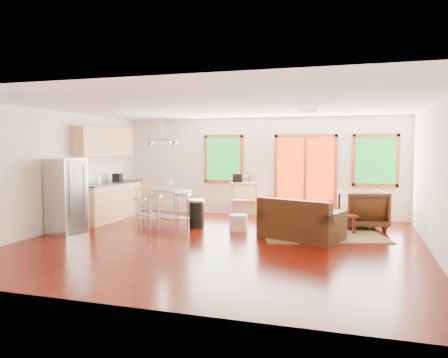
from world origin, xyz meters
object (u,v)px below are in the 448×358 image
(coffee_table, at_px, (331,217))
(armchair, at_px, (363,207))
(ottoman, at_px, (291,217))
(kitchen_cart, at_px, (243,187))
(refrigerator, at_px, (66,196))
(loveseat, at_px, (300,223))
(rug, at_px, (321,234))
(island, at_px, (162,201))

(coffee_table, xyz_separation_m, armchair, (0.64, 0.74, 0.14))
(ottoman, relative_size, kitchen_cart, 0.55)
(refrigerator, bearing_deg, kitchen_cart, 61.55)
(loveseat, height_order, kitchen_cart, kitchen_cart)
(ottoman, height_order, refrigerator, refrigerator)
(rug, distance_m, island, 3.64)
(rug, relative_size, island, 1.65)
(loveseat, bearing_deg, refrigerator, -149.24)
(kitchen_cart, bearing_deg, loveseat, -54.67)
(island, bearing_deg, armchair, 13.83)
(coffee_table, relative_size, refrigerator, 0.71)
(rug, distance_m, loveseat, 0.80)
(kitchen_cart, bearing_deg, coffee_table, -35.52)
(rug, height_order, loveseat, loveseat)
(coffee_table, relative_size, kitchen_cart, 1.01)
(coffee_table, bearing_deg, rug, -127.21)
(rug, height_order, armchair, armchair)
(ottoman, bearing_deg, kitchen_cart, 140.98)
(loveseat, xyz_separation_m, island, (-3.24, 0.55, 0.27))
(rug, bearing_deg, kitchen_cart, 138.22)
(loveseat, distance_m, armchair, 2.02)
(ottoman, relative_size, island, 0.42)
(armchair, bearing_deg, loveseat, 37.84)
(loveseat, distance_m, kitchen_cart, 3.23)
(loveseat, distance_m, island, 3.30)
(rug, distance_m, kitchen_cart, 3.05)
(loveseat, bearing_deg, rug, 81.66)
(rug, height_order, ottoman, ottoman)
(coffee_table, height_order, island, island)
(rug, bearing_deg, ottoman, 133.36)
(armchair, xyz_separation_m, ottoman, (-1.57, -0.21, -0.27))
(rug, xyz_separation_m, ottoman, (-0.74, 0.78, 0.19))
(refrigerator, bearing_deg, coffee_table, 29.86)
(loveseat, relative_size, ottoman, 2.86)
(loveseat, xyz_separation_m, kitchen_cart, (-1.85, 2.61, 0.44))
(armchair, xyz_separation_m, island, (-4.42, -1.09, 0.11))
(coffee_table, relative_size, armchair, 1.19)
(island, height_order, kitchen_cart, kitchen_cart)
(rug, bearing_deg, coffee_table, 52.79)
(rug, bearing_deg, island, -178.46)
(loveseat, xyz_separation_m, coffee_table, (0.54, 0.90, 0.02))
(island, bearing_deg, rug, 1.54)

